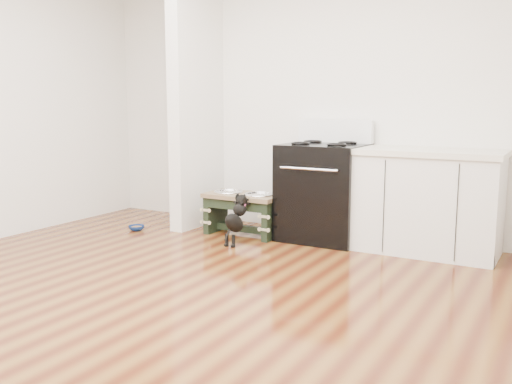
{
  "coord_description": "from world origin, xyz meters",
  "views": [
    {
      "loc": [
        2.35,
        -2.83,
        1.32
      ],
      "look_at": [
        -0.22,
        1.68,
        0.49
      ],
      "focal_mm": 40.0,
      "sensor_mm": 36.0,
      "label": 1
    }
  ],
  "objects": [
    {
      "name": "floor_bowl",
      "position": [
        -1.57,
        1.55,
        0.03
      ],
      "size": [
        0.21,
        0.21,
        0.05
      ],
      "rotation": [
        0.0,
        0.0,
        -0.37
      ],
      "color": "navy",
      "rests_on": "ground"
    },
    {
      "name": "puppy",
      "position": [
        -0.37,
        1.58,
        0.25
      ],
      "size": [
        0.13,
        0.39,
        0.46
      ],
      "color": "black",
      "rests_on": "ground"
    },
    {
      "name": "dog_feeder",
      "position": [
        -0.51,
        1.93,
        0.3
      ],
      "size": [
        0.76,
        0.41,
        0.43
      ],
      "color": "black",
      "rests_on": "ground"
    },
    {
      "name": "cabinet_run",
      "position": [
        1.23,
        2.18,
        0.45
      ],
      "size": [
        1.24,
        0.64,
        0.91
      ],
      "color": "silver",
      "rests_on": "ground"
    },
    {
      "name": "ground",
      "position": [
        0.0,
        0.0,
        0.0
      ],
      "size": [
        5.0,
        5.0,
        0.0
      ],
      "primitive_type": "plane",
      "color": "#451B0C",
      "rests_on": "ground"
    },
    {
      "name": "oven_range",
      "position": [
        0.25,
        2.16,
        0.48
      ],
      "size": [
        0.76,
        0.69,
        1.14
      ],
      "color": "black",
      "rests_on": "ground"
    },
    {
      "name": "room_shell",
      "position": [
        0.0,
        0.0,
        1.62
      ],
      "size": [
        5.0,
        5.0,
        5.0
      ],
      "color": "silver",
      "rests_on": "ground"
    },
    {
      "name": "partition_wall",
      "position": [
        -1.18,
        2.1,
        1.35
      ],
      "size": [
        0.15,
        0.8,
        2.7
      ],
      "primitive_type": "cube",
      "color": "silver",
      "rests_on": "ground"
    }
  ]
}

